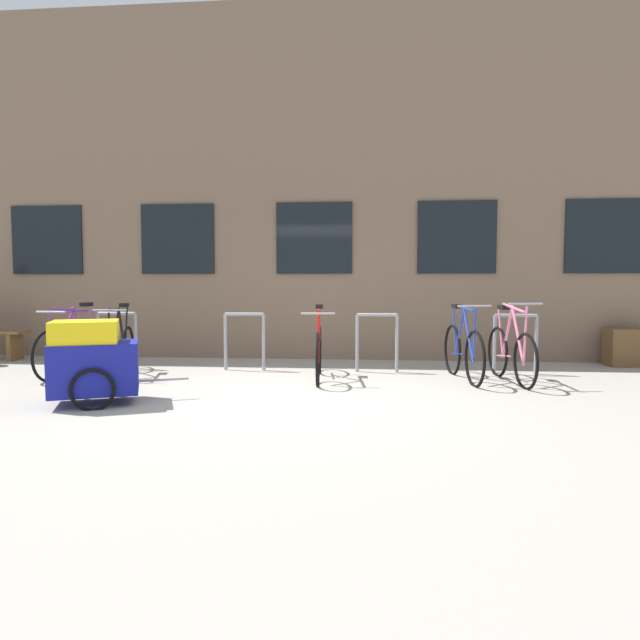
{
  "coord_description": "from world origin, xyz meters",
  "views": [
    {
      "loc": [
        0.93,
        -6.28,
        1.33
      ],
      "look_at": [
        0.24,
        1.6,
        0.79
      ],
      "focal_mm": 30.99,
      "sensor_mm": 36.0,
      "label": 1
    }
  ],
  "objects_px": {
    "bicycle_red": "(319,351)",
    "planter_box": "(630,347)",
    "bicycle_purple": "(74,348)",
    "bicycle_black": "(119,349)",
    "bicycle_blue": "(463,351)",
    "bicycle_pink": "(511,352)",
    "bike_trailer": "(93,361)"
  },
  "relations": [
    {
      "from": "planter_box",
      "to": "bike_trailer",
      "type": "bearing_deg",
      "value": -154.64
    },
    {
      "from": "bicycle_blue",
      "to": "bike_trailer",
      "type": "bearing_deg",
      "value": -156.22
    },
    {
      "from": "planter_box",
      "to": "bicycle_purple",
      "type": "bearing_deg",
      "value": -169.5
    },
    {
      "from": "bicycle_red",
      "to": "planter_box",
      "type": "distance_m",
      "value": 5.09
    },
    {
      "from": "bicycle_pink",
      "to": "planter_box",
      "type": "bearing_deg",
      "value": 35.58
    },
    {
      "from": "bicycle_red",
      "to": "planter_box",
      "type": "height_order",
      "value": "bicycle_red"
    },
    {
      "from": "bicycle_red",
      "to": "bicycle_purple",
      "type": "xyz_separation_m",
      "value": [
        -3.56,
        0.03,
        0.0
      ]
    },
    {
      "from": "bike_trailer",
      "to": "planter_box",
      "type": "bearing_deg",
      "value": 25.36
    },
    {
      "from": "bicycle_red",
      "to": "bicycle_blue",
      "type": "bearing_deg",
      "value": 2.41
    },
    {
      "from": "bicycle_purple",
      "to": "bicycle_pink",
      "type": "height_order",
      "value": "bicycle_pink"
    },
    {
      "from": "bicycle_blue",
      "to": "bicycle_black",
      "type": "bearing_deg",
      "value": -179.65
    },
    {
      "from": "bike_trailer",
      "to": "bicycle_red",
      "type": "bearing_deg",
      "value": 37.93
    },
    {
      "from": "bicycle_blue",
      "to": "bicycle_pink",
      "type": "bearing_deg",
      "value": -10.46
    },
    {
      "from": "bicycle_blue",
      "to": "bicycle_red",
      "type": "xyz_separation_m",
      "value": [
        -1.97,
        -0.08,
        -0.01
      ]
    },
    {
      "from": "bike_trailer",
      "to": "planter_box",
      "type": "distance_m",
      "value": 7.92
    },
    {
      "from": "bicycle_black",
      "to": "bicycle_blue",
      "type": "bearing_deg",
      "value": 0.35
    },
    {
      "from": "bicycle_red",
      "to": "bike_trailer",
      "type": "height_order",
      "value": "bicycle_red"
    },
    {
      "from": "bicycle_pink",
      "to": "planter_box",
      "type": "height_order",
      "value": "bicycle_pink"
    },
    {
      "from": "bicycle_pink",
      "to": "bicycle_blue",
      "type": "bearing_deg",
      "value": 169.54
    },
    {
      "from": "bicycle_purple",
      "to": "planter_box",
      "type": "xyz_separation_m",
      "value": [
        8.4,
        1.56,
        -0.09
      ]
    },
    {
      "from": "bicycle_pink",
      "to": "bike_trailer",
      "type": "bearing_deg",
      "value": -160.06
    },
    {
      "from": "bicycle_pink",
      "to": "bicycle_red",
      "type": "bearing_deg",
      "value": 179.34
    },
    {
      "from": "bicycle_purple",
      "to": "bicycle_black",
      "type": "bearing_deg",
      "value": 2.21
    },
    {
      "from": "bicycle_pink",
      "to": "bicycle_black",
      "type": "bearing_deg",
      "value": 179.13
    },
    {
      "from": "bicycle_pink",
      "to": "planter_box",
      "type": "xyz_separation_m",
      "value": [
        2.26,
        1.61,
        -0.1
      ]
    },
    {
      "from": "bicycle_black",
      "to": "bike_trailer",
      "type": "distance_m",
      "value": 1.95
    },
    {
      "from": "bicycle_black",
      "to": "bike_trailer",
      "type": "height_order",
      "value": "bicycle_black"
    },
    {
      "from": "bicycle_red",
      "to": "bike_trailer",
      "type": "xyz_separation_m",
      "value": [
        -2.32,
        -1.81,
        0.09
      ]
    },
    {
      "from": "bicycle_blue",
      "to": "bicycle_pink",
      "type": "xyz_separation_m",
      "value": [
        0.61,
        -0.11,
        -0.01
      ]
    },
    {
      "from": "bicycle_purple",
      "to": "bike_trailer",
      "type": "bearing_deg",
      "value": -55.95
    },
    {
      "from": "bicycle_pink",
      "to": "bike_trailer",
      "type": "height_order",
      "value": "bicycle_pink"
    },
    {
      "from": "bicycle_purple",
      "to": "bicycle_pink",
      "type": "bearing_deg",
      "value": -0.53
    }
  ]
}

